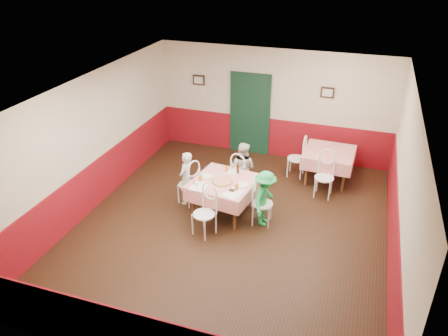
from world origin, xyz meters
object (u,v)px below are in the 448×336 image
(chair_second_b, at_px, (324,178))
(glass_a, at_px, (200,178))
(glass_b, at_px, (237,187))
(diner_right, at_px, (265,199))
(chair_far, at_px, (241,176))
(second_table, at_px, (328,166))
(chair_left, at_px, (189,184))
(beer_bottle, at_px, (238,168))
(diner_left, at_px, (186,178))
(main_table, at_px, (224,197))
(chair_second_a, at_px, (296,159))
(chair_near, at_px, (204,214))
(pizza, at_px, (222,181))
(diner_far, at_px, (242,168))
(wallet, at_px, (232,190))
(glass_c, at_px, (227,169))
(chair_right, at_px, (262,204))

(chair_second_b, bearing_deg, glass_a, -144.66)
(chair_second_b, distance_m, glass_b, 2.24)
(diner_right, bearing_deg, glass_a, 98.70)
(chair_far, relative_size, diner_right, 0.77)
(second_table, xyz_separation_m, chair_left, (-2.72, -1.97, 0.08))
(glass_b, height_order, beer_bottle, beer_bottle)
(diner_left, bearing_deg, beer_bottle, 109.69)
(diner_right, bearing_deg, chair_second_b, -26.98)
(chair_left, distance_m, diner_right, 1.76)
(glass_a, bearing_deg, chair_left, 143.61)
(main_table, bearing_deg, chair_second_a, 61.67)
(chair_near, height_order, pizza, chair_near)
(chair_near, height_order, diner_left, diner_left)
(second_table, distance_m, diner_far, 2.13)
(chair_second_a, xyz_separation_m, chair_second_b, (0.75, -0.75, 0.00))
(chair_left, height_order, wallet, chair_left)
(chair_second_b, relative_size, wallet, 8.18)
(beer_bottle, bearing_deg, glass_c, 179.28)
(diner_left, bearing_deg, chair_near, 44.12)
(chair_near, bearing_deg, diner_far, 103.64)
(main_table, distance_m, diner_far, 0.93)
(chair_left, relative_size, diner_right, 0.77)
(main_table, distance_m, chair_right, 0.85)
(pizza, distance_m, glass_b, 0.42)
(diner_far, bearing_deg, chair_second_b, -159.13)
(glass_a, distance_m, diner_right, 1.36)
(diner_left, bearing_deg, glass_c, 113.76)
(glass_b, relative_size, diner_left, 0.11)
(chair_right, bearing_deg, second_table, -30.36)
(chair_left, distance_m, chair_near, 1.20)
(chair_near, xyz_separation_m, diner_left, (-0.77, 0.97, 0.14))
(chair_far, xyz_separation_m, pizza, (-0.14, -0.90, 0.32))
(diner_far, bearing_deg, chair_second_a, -123.25)
(glass_c, bearing_deg, diner_right, -28.65)
(chair_right, relative_size, diner_right, 0.77)
(chair_left, xyz_separation_m, wallet, (1.11, -0.45, 0.32))
(main_table, xyz_separation_m, chair_right, (0.84, -0.12, 0.08))
(second_table, height_order, beer_bottle, beer_bottle)
(second_table, xyz_separation_m, pizza, (-1.89, -2.15, 0.40))
(beer_bottle, bearing_deg, pizza, -112.61)
(chair_second_a, distance_m, diner_far, 1.57)
(second_table, xyz_separation_m, chair_near, (-2.00, -2.93, 0.08))
(chair_second_a, height_order, glass_c, chair_second_a)
(chair_second_a, bearing_deg, wallet, -17.13)
(pizza, bearing_deg, glass_c, 96.42)
(chair_second_a, distance_m, pizza, 2.46)
(chair_second_a, bearing_deg, chair_left, -42.74)
(pizza, distance_m, wallet, 0.40)
(chair_left, relative_size, wallet, 8.18)
(chair_right, xyz_separation_m, glass_b, (-0.49, -0.14, 0.38))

